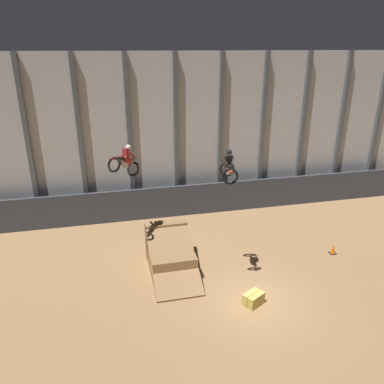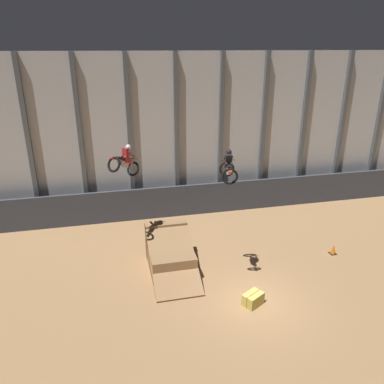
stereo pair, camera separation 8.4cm
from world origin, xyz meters
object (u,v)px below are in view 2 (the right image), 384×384
(rider_bike_left_air, at_px, (125,162))
(rider_bike_right_air, at_px, (228,168))
(traffic_cone_near_ramp, at_px, (333,249))
(hay_bale_trackside, at_px, (253,299))
(dirt_ramp, at_px, (170,254))

(rider_bike_left_air, relative_size, rider_bike_right_air, 0.95)
(rider_bike_left_air, xyz_separation_m, traffic_cone_near_ramp, (11.11, -1.06, -5.53))
(rider_bike_left_air, height_order, hay_bale_trackside, rider_bike_left_air)
(rider_bike_right_air, bearing_deg, dirt_ramp, 161.41)
(hay_bale_trackside, bearing_deg, dirt_ramp, 128.32)
(rider_bike_right_air, relative_size, hay_bale_trackside, 1.66)
(dirt_ramp, bearing_deg, traffic_cone_near_ramp, -4.94)
(rider_bike_right_air, xyz_separation_m, traffic_cone_near_ramp, (6.59, 0.73, -5.47))
(rider_bike_right_air, height_order, hay_bale_trackside, rider_bike_right_air)
(rider_bike_right_air, distance_m, hay_bale_trackside, 6.01)
(dirt_ramp, relative_size, hay_bale_trackside, 3.99)
(rider_bike_left_air, height_order, traffic_cone_near_ramp, rider_bike_left_air)
(dirt_ramp, xyz_separation_m, rider_bike_right_air, (2.52, -1.52, 5.01))
(dirt_ramp, relative_size, rider_bike_left_air, 2.53)
(rider_bike_left_air, distance_m, traffic_cone_near_ramp, 12.46)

